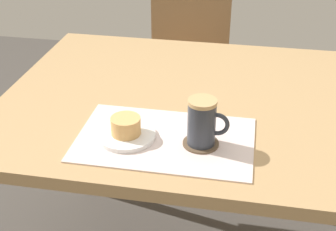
% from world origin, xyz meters
% --- Properties ---
extents(dining_table, '(1.11, 0.91, 0.75)m').
position_xyz_m(dining_table, '(0.00, 0.00, 0.67)').
color(dining_table, tan).
rests_on(dining_table, ground_plane).
extents(wooden_chair, '(0.48, 0.48, 0.90)m').
position_xyz_m(wooden_chair, '(-0.10, 0.84, 0.50)').
color(wooden_chair, '#997047').
rests_on(wooden_chair, ground_plane).
extents(placemat, '(0.45, 0.29, 0.00)m').
position_xyz_m(placemat, '(-0.02, -0.25, 0.75)').
color(placemat, silver).
rests_on(placemat, dining_table).
extents(pastry_plate, '(0.15, 0.15, 0.01)m').
position_xyz_m(pastry_plate, '(-0.12, -0.26, 0.76)').
color(pastry_plate, white).
rests_on(pastry_plate, placemat).
extents(pastry, '(0.08, 0.08, 0.05)m').
position_xyz_m(pastry, '(-0.12, -0.26, 0.79)').
color(pastry, '#E0A860').
rests_on(pastry, pastry_plate).
extents(coffee_coaster, '(0.09, 0.09, 0.00)m').
position_xyz_m(coffee_coaster, '(0.08, -0.26, 0.76)').
color(coffee_coaster, brown).
rests_on(coffee_coaster, placemat).
extents(coffee_mug, '(0.10, 0.07, 0.12)m').
position_xyz_m(coffee_mug, '(0.08, -0.26, 0.82)').
color(coffee_mug, '#2D333D').
rests_on(coffee_mug, coffee_coaster).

